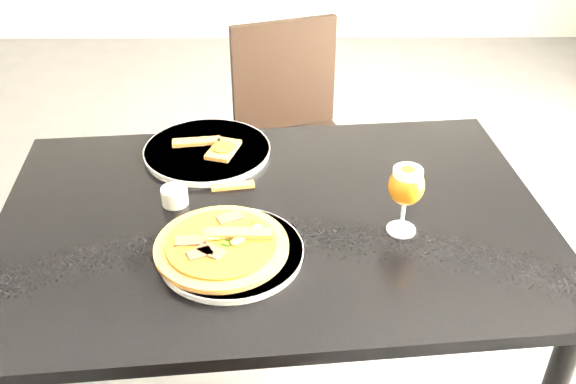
{
  "coord_description": "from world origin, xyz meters",
  "views": [
    {
      "loc": [
        0.36,
        -1.23,
        1.58
      ],
      "look_at": [
        0.37,
        -0.12,
        0.83
      ],
      "focal_mm": 40.0,
      "sensor_mm": 36.0,
      "label": 1
    }
  ],
  "objects_px": {
    "dining_table": "(274,247)",
    "chair_far": "(295,137)",
    "beer_glass": "(406,186)",
    "pizza": "(222,245)"
  },
  "relations": [
    {
      "from": "chair_far",
      "to": "beer_glass",
      "type": "distance_m",
      "value": 1.01
    },
    {
      "from": "chair_far",
      "to": "pizza",
      "type": "bearing_deg",
      "value": -118.17
    },
    {
      "from": "dining_table",
      "to": "chair_far",
      "type": "relative_size",
      "value": 1.48
    },
    {
      "from": "dining_table",
      "to": "beer_glass",
      "type": "relative_size",
      "value": 8.09
    },
    {
      "from": "dining_table",
      "to": "pizza",
      "type": "distance_m",
      "value": 0.2
    },
    {
      "from": "pizza",
      "to": "beer_glass",
      "type": "xyz_separation_m",
      "value": [
        0.37,
        0.08,
        0.09
      ]
    },
    {
      "from": "chair_far",
      "to": "beer_glass",
      "type": "height_order",
      "value": "beer_glass"
    },
    {
      "from": "dining_table",
      "to": "chair_far",
      "type": "xyz_separation_m",
      "value": [
        0.06,
        0.85,
        -0.19
      ]
    },
    {
      "from": "pizza",
      "to": "beer_glass",
      "type": "height_order",
      "value": "beer_glass"
    },
    {
      "from": "pizza",
      "to": "beer_glass",
      "type": "relative_size",
      "value": 1.73
    }
  ]
}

